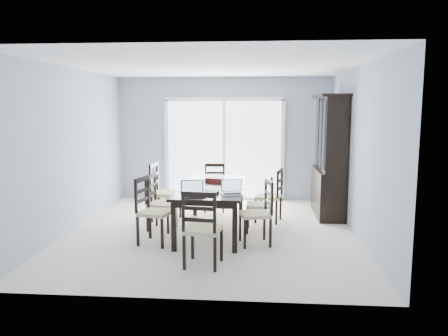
# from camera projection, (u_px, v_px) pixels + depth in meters

# --- Properties ---
(floor) EXTENTS (5.00, 5.00, 0.00)m
(floor) POSITION_uv_depth(u_px,v_px,m) (212.00, 231.00, 7.01)
(floor) COLOR beige
(floor) RESTS_ON ground
(ceiling) EXTENTS (5.00, 5.00, 0.00)m
(ceiling) POSITION_uv_depth(u_px,v_px,m) (211.00, 66.00, 6.64)
(ceiling) COLOR white
(ceiling) RESTS_ON back_wall
(back_wall) EXTENTS (4.50, 0.02, 2.60)m
(back_wall) POSITION_uv_depth(u_px,v_px,m) (224.00, 139.00, 9.29)
(back_wall) COLOR #94A0B1
(back_wall) RESTS_ON floor
(wall_left) EXTENTS (0.02, 5.00, 2.60)m
(wall_left) POSITION_uv_depth(u_px,v_px,m) (72.00, 150.00, 7.00)
(wall_left) COLOR #94A0B1
(wall_left) RESTS_ON floor
(wall_right) EXTENTS (0.02, 5.00, 2.60)m
(wall_right) POSITION_uv_depth(u_px,v_px,m) (358.00, 152.00, 6.65)
(wall_right) COLOR #94A0B1
(wall_right) RESTS_ON floor
(balcony) EXTENTS (4.50, 2.00, 0.10)m
(balcony) POSITION_uv_depth(u_px,v_px,m) (227.00, 192.00, 10.47)
(balcony) COLOR gray
(balcony) RESTS_ON ground
(railing) EXTENTS (4.50, 0.06, 1.10)m
(railing) POSITION_uv_depth(u_px,v_px,m) (230.00, 162.00, 11.37)
(railing) COLOR #99999E
(railing) RESTS_ON balcony
(dining_table) EXTENTS (1.00, 2.20, 0.75)m
(dining_table) POSITION_uv_depth(u_px,v_px,m) (212.00, 190.00, 6.91)
(dining_table) COLOR black
(dining_table) RESTS_ON floor
(china_hutch) EXTENTS (0.50, 1.38, 2.20)m
(china_hutch) POSITION_uv_depth(u_px,v_px,m) (330.00, 157.00, 7.93)
(china_hutch) COLOR black
(china_hutch) RESTS_ON floor
(sliding_door) EXTENTS (2.52, 0.05, 2.18)m
(sliding_door) POSITION_uv_depth(u_px,v_px,m) (224.00, 149.00, 9.30)
(sliding_door) COLOR silver
(sliding_door) RESTS_ON floor
(chair_left_near) EXTENTS (0.52, 0.51, 1.13)m
(chair_left_near) POSITION_uv_depth(u_px,v_px,m) (149.00, 203.00, 6.34)
(chair_left_near) COLOR black
(chair_left_near) RESTS_ON floor
(chair_left_mid) EXTENTS (0.47, 0.46, 1.04)m
(chair_left_mid) POSITION_uv_depth(u_px,v_px,m) (157.00, 196.00, 7.05)
(chair_left_mid) COLOR black
(chair_left_mid) RESTS_ON floor
(chair_left_far) EXTENTS (0.49, 0.47, 1.17)m
(chair_left_far) POSITION_uv_depth(u_px,v_px,m) (160.00, 185.00, 7.65)
(chair_left_far) COLOR black
(chair_left_far) RESTS_ON floor
(chair_right_near) EXTENTS (0.50, 0.49, 1.09)m
(chair_right_near) POSITION_uv_depth(u_px,v_px,m) (261.00, 205.00, 6.30)
(chair_right_near) COLOR black
(chair_right_near) RESTS_ON floor
(chair_right_mid) EXTENTS (0.42, 0.40, 1.06)m
(chair_right_mid) POSITION_uv_depth(u_px,v_px,m) (265.00, 197.00, 6.93)
(chair_right_mid) COLOR black
(chair_right_mid) RESTS_ON floor
(chair_right_far) EXTENTS (0.50, 0.49, 1.07)m
(chair_right_far) POSITION_uv_depth(u_px,v_px,m) (274.00, 190.00, 7.53)
(chair_right_far) COLOR black
(chair_right_far) RESTS_ON floor
(chair_end_near) EXTENTS (0.48, 0.49, 1.14)m
(chair_end_near) POSITION_uv_depth(u_px,v_px,m) (201.00, 221.00, 5.34)
(chair_end_near) COLOR black
(chair_end_near) RESTS_ON floor
(chair_end_far) EXTENTS (0.41, 0.42, 1.03)m
(chair_end_far) POSITION_uv_depth(u_px,v_px,m) (215.00, 182.00, 8.41)
(chair_end_far) COLOR black
(chair_end_far) RESTS_ON floor
(laptop_dark) EXTENTS (0.38, 0.31, 0.22)m
(laptop_dark) POSITION_uv_depth(u_px,v_px,m) (193.00, 193.00, 6.02)
(laptop_dark) COLOR black
(laptop_dark) RESTS_ON dining_table
(laptop_silver) EXTENTS (0.34, 0.27, 0.21)m
(laptop_silver) POSITION_uv_depth(u_px,v_px,m) (233.00, 191.00, 6.16)
(laptop_silver) COLOR silver
(laptop_silver) RESTS_ON dining_table
(book_stack) EXTENTS (0.30, 0.24, 0.04)m
(book_stack) POSITION_uv_depth(u_px,v_px,m) (209.00, 191.00, 6.30)
(book_stack) COLOR maroon
(book_stack) RESTS_ON dining_table
(cell_phone) EXTENTS (0.14, 0.10, 0.01)m
(cell_phone) POSITION_uv_depth(u_px,v_px,m) (203.00, 195.00, 6.11)
(cell_phone) COLOR black
(cell_phone) RESTS_ON dining_table
(game_box) EXTENTS (0.31, 0.20, 0.07)m
(game_box) POSITION_uv_depth(u_px,v_px,m) (215.00, 180.00, 7.18)
(game_box) COLOR #551116
(game_box) RESTS_ON dining_table
(hot_tub) EXTENTS (1.70, 1.53, 0.86)m
(hot_tub) POSITION_uv_depth(u_px,v_px,m) (196.00, 172.00, 10.38)
(hot_tub) COLOR maroon
(hot_tub) RESTS_ON balcony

